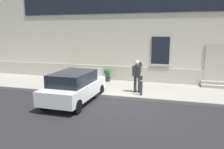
{
  "coord_description": "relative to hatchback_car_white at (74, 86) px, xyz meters",
  "views": [
    {
      "loc": [
        2.34,
        -9.84,
        3.34
      ],
      "look_at": [
        -1.02,
        1.6,
        1.1
      ],
      "focal_mm": 36.39,
      "sensor_mm": 36.0,
      "label": 1
    }
  ],
  "objects": [
    {
      "name": "ground_plane",
      "position": [
        2.35,
        0.24,
        -0.79
      ],
      "size": [
        80.0,
        80.0,
        0.0
      ],
      "primitive_type": "plane",
      "color": "#232326"
    },
    {
      "name": "sidewalk",
      "position": [
        2.35,
        3.04,
        -0.71
      ],
      "size": [
        24.0,
        3.6,
        0.15
      ],
      "primitive_type": "cube",
      "color": "#99968E",
      "rests_on": "ground"
    },
    {
      "name": "curb_edge",
      "position": [
        2.35,
        1.18,
        -0.71
      ],
      "size": [
        24.0,
        0.12,
        0.15
      ],
      "primitive_type": "cube",
      "color": "gray",
      "rests_on": "ground"
    },
    {
      "name": "building_facade",
      "position": [
        2.36,
        5.53,
        2.94
      ],
      "size": [
        24.0,
        1.52,
        7.5
      ],
      "color": "beige",
      "rests_on": "ground"
    },
    {
      "name": "entrance_stoop",
      "position": [
        6.8,
        4.58,
        -0.51
      ],
      "size": [
        1.48,
        0.64,
        0.32
      ],
      "color": "#9E998E",
      "rests_on": "sidewalk"
    },
    {
      "name": "hatchback_car_white",
      "position": [
        0.0,
        0.0,
        0.0
      ],
      "size": [
        1.83,
        4.09,
        1.5
      ],
      "color": "white",
      "rests_on": "ground"
    },
    {
      "name": "bollard_near_person",
      "position": [
        2.95,
        1.59,
        -0.08
      ],
      "size": [
        0.15,
        0.15,
        1.04
      ],
      "color": "#333338",
      "rests_on": "sidewalk"
    },
    {
      "name": "bollard_far_left",
      "position": [
        -0.08,
        1.59,
        -0.08
      ],
      "size": [
        0.15,
        0.15,
        1.04
      ],
      "color": "#333338",
      "rests_on": "sidewalk"
    },
    {
      "name": "person_on_phone",
      "position": [
        2.65,
        2.07,
        0.36
      ],
      "size": [
        0.51,
        0.5,
        1.74
      ],
      "rotation": [
        0.0,
        0.0,
        0.26
      ],
      "color": "#2D2D33",
      "rests_on": "sidewalk"
    },
    {
      "name": "planter_cream",
      "position": [
        -2.29,
        4.06,
        -0.18
      ],
      "size": [
        0.44,
        0.44,
        0.86
      ],
      "color": "beige",
      "rests_on": "sidewalk"
    },
    {
      "name": "planter_charcoal",
      "position": [
        0.28,
        4.3,
        -0.18
      ],
      "size": [
        0.44,
        0.44,
        0.86
      ],
      "color": "#2D2D30",
      "rests_on": "sidewalk"
    }
  ]
}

